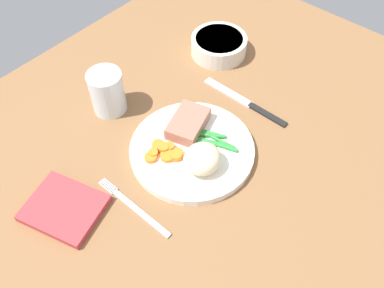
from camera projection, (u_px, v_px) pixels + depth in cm
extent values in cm
cube|color=brown|center=(182.00, 161.00, 77.36)|extent=(120.00, 90.00, 2.00)
cylinder|color=white|center=(192.00, 150.00, 76.69)|extent=(23.49, 23.49, 1.60)
cube|color=#A86B56|center=(188.00, 123.00, 78.02)|extent=(10.31, 8.30, 2.59)
ellipsoid|color=beige|center=(202.00, 159.00, 71.51)|extent=(6.95, 6.46, 4.73)
cylinder|color=orange|center=(167.00, 156.00, 74.21)|extent=(2.58, 2.58, 0.91)
cylinder|color=orange|center=(170.00, 147.00, 75.41)|extent=(1.85, 1.85, 1.09)
cylinder|color=orange|center=(163.00, 148.00, 75.16)|extent=(2.12, 2.12, 1.26)
cylinder|color=orange|center=(178.00, 157.00, 73.91)|extent=(2.25, 2.25, 1.25)
cylinder|color=orange|center=(158.00, 145.00, 75.66)|extent=(2.38, 2.38, 1.06)
cylinder|color=orange|center=(179.00, 155.00, 74.22)|extent=(2.11, 2.11, 1.22)
cylinder|color=orange|center=(153.00, 153.00, 74.48)|extent=(1.82, 1.82, 1.10)
cylinder|color=orange|center=(151.00, 158.00, 74.06)|extent=(2.28, 2.28, 0.86)
cylinder|color=#2D8C38|center=(217.00, 139.00, 76.82)|extent=(1.49, 6.98, 0.67)
cylinder|color=#2D8C38|center=(211.00, 133.00, 77.80)|extent=(2.67, 5.93, 0.65)
cylinder|color=#2D8C38|center=(213.00, 144.00, 76.08)|extent=(4.53, 7.41, 0.77)
cylinder|color=#2D8C38|center=(217.00, 144.00, 76.02)|extent=(3.38, 8.06, 0.77)
cylinder|color=#2D8C38|center=(208.00, 135.00, 77.37)|extent=(4.31, 5.86, 0.79)
cylinder|color=#2D8C38|center=(212.00, 142.00, 76.31)|extent=(3.88, 6.67, 0.78)
cube|color=silver|center=(141.00, 213.00, 69.02)|extent=(1.00, 13.00, 0.40)
cube|color=silver|center=(106.00, 189.00, 72.09)|extent=(0.24, 3.60, 0.40)
cube|color=silver|center=(107.00, 187.00, 72.28)|extent=(0.24, 3.60, 0.40)
cube|color=silver|center=(109.00, 186.00, 72.46)|extent=(0.24, 3.60, 0.40)
cube|color=silver|center=(111.00, 184.00, 72.65)|extent=(0.24, 3.60, 0.40)
cube|color=black|center=(267.00, 115.00, 83.04)|extent=(1.30, 9.00, 0.64)
cube|color=silver|center=(228.00, 92.00, 87.07)|extent=(1.70, 12.00, 0.40)
cylinder|color=silver|center=(108.00, 91.00, 81.07)|extent=(6.91, 6.91, 9.11)
cylinder|color=silver|center=(110.00, 100.00, 82.99)|extent=(6.36, 6.36, 4.24)
cylinder|color=silver|center=(219.00, 46.00, 93.86)|extent=(12.78, 12.78, 4.21)
cylinder|color=#4C8C42|center=(219.00, 42.00, 93.12)|extent=(10.86, 10.86, 2.32)
cube|color=#B2383D|center=(64.00, 208.00, 69.11)|extent=(13.40, 14.90, 1.37)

